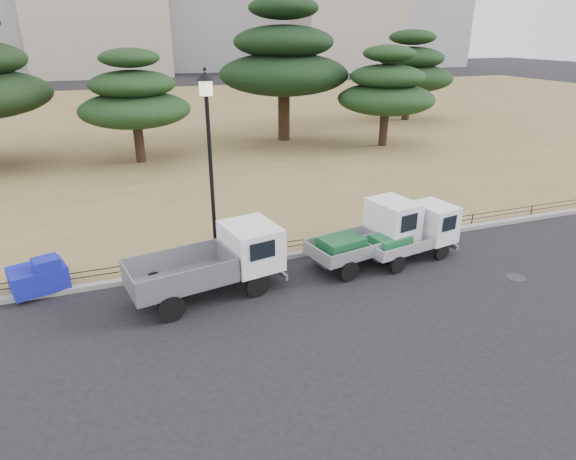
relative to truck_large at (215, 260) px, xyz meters
name	(u,v)px	position (x,y,z in m)	size (l,w,h in m)	color
ground	(311,295)	(2.58, -1.10, -1.06)	(220.00, 220.00, 0.00)	black
lawn	(174,122)	(2.58, 29.50, -0.99)	(120.00, 56.00, 0.15)	olive
curb	(282,257)	(2.58, 1.50, -0.98)	(120.00, 0.25, 0.16)	gray
truck_large	(215,260)	(0.00, 0.00, 0.00)	(4.62, 2.49, 1.91)	black
truck_kei_front	(371,234)	(5.30, 0.34, -0.08)	(3.96, 2.27, 1.97)	black
truck_kei_rear	(415,233)	(6.88, 0.15, -0.19)	(3.53, 1.97, 1.75)	black
street_lamp	(209,139)	(0.38, 1.80, 3.14)	(0.54, 0.54, 6.00)	black
pipe_fence	(281,245)	(2.58, 1.65, -0.62)	(38.00, 0.04, 0.40)	black
tarp_pile	(39,276)	(-4.88, 1.75, -0.51)	(1.76, 1.50, 1.00)	#161EAF
manhole	(516,278)	(9.08, -2.30, -1.06)	(0.60, 0.60, 0.01)	#2D2D30
pine_center_left	(134,98)	(-0.99, 16.27, 2.70)	(6.15, 6.15, 6.25)	black
pine_center_right	(284,60)	(8.92, 19.31, 4.40)	(8.64, 8.64, 9.17)	black
pine_east_near	(387,89)	(14.51, 15.35, 2.73)	(6.24, 6.24, 6.30)	black
pine_east_far	(410,69)	(21.55, 23.61, 3.26)	(7.19, 7.19, 7.23)	black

